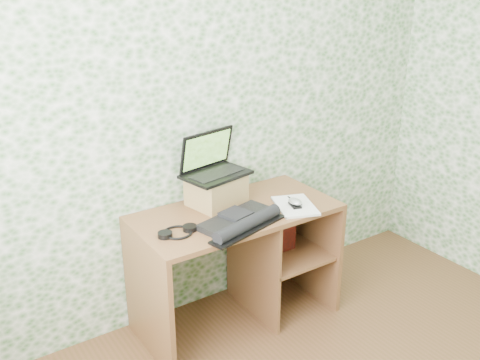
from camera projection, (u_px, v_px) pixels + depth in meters
wall_back at (207, 107)px, 3.15m from camera, size 3.50×0.00×3.50m
desk at (244, 246)px, 3.27m from camera, size 1.20×0.60×0.75m
riser at (216, 190)px, 3.17m from camera, size 0.34×0.30×0.18m
laptop at (212, 164)px, 3.14m from camera, size 0.42×0.34×0.25m
keyboard at (241, 221)px, 2.92m from camera, size 0.53×0.38×0.07m
headphones at (178, 232)px, 2.83m from camera, size 0.22×0.16×0.03m
notepad at (295, 206)px, 3.15m from camera, size 0.30×0.36×0.01m
mouse at (295, 203)px, 3.13m from camera, size 0.09×0.12×0.03m
pen at (295, 201)px, 3.20m from camera, size 0.02×0.14×0.01m
red_box at (275, 228)px, 3.33m from camera, size 0.27×0.09×0.33m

